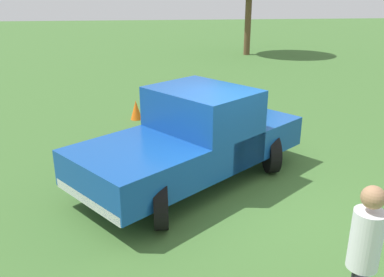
{
  "coord_description": "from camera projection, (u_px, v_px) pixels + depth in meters",
  "views": [
    {
      "loc": [
        6.51,
        -1.71,
        3.63
      ],
      "look_at": [
        -0.78,
        -0.99,
        0.9
      ],
      "focal_mm": 38.74,
      "sensor_mm": 36.0,
      "label": 1
    }
  ],
  "objects": [
    {
      "name": "ground_plane",
      "position": [
        251.0,
        198.0,
        7.5
      ],
      "size": [
        80.0,
        80.0,
        0.0
      ],
      "primitive_type": "plane",
      "color": "#3D662D"
    },
    {
      "name": "pickup_truck",
      "position": [
        196.0,
        135.0,
        7.88
      ],
      "size": [
        4.41,
        4.81,
        1.82
      ],
      "rotation": [
        0.0,
        0.0,
        5.4
      ],
      "color": "black",
      "rests_on": "ground_plane"
    },
    {
      "name": "person_bystander",
      "position": [
        363.0,
        254.0,
        4.26
      ],
      "size": [
        0.42,
        0.42,
        1.81
      ],
      "rotation": [
        0.0,
        0.0,
        4.29
      ],
      "color": "black",
      "rests_on": "ground_plane"
    },
    {
      "name": "traffic_cone",
      "position": [
        136.0,
        110.0,
        11.78
      ],
      "size": [
        0.32,
        0.32,
        0.55
      ],
      "primitive_type": "cone",
      "color": "orange",
      "rests_on": "ground_plane"
    }
  ]
}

